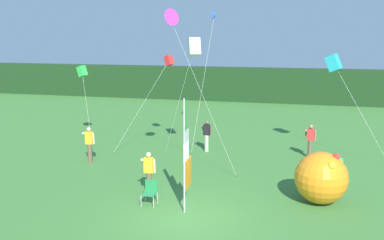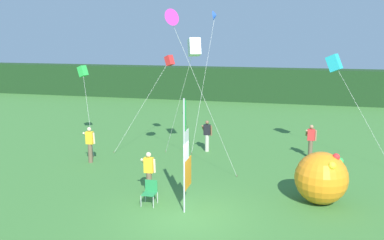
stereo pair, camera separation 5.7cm
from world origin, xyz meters
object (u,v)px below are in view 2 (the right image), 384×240
at_px(person_far_right, 207,135).
at_px(kite_cyan_box_0, 334,63).
at_px(person_mid_field, 90,144).
at_px(folding_chair, 150,191).
at_px(kite_magenta_delta_4, 170,19).
at_px(kite_blue_delta_2, 215,17).
at_px(person_far_left, 311,140).
at_px(kite_white_box_5, 194,47).
at_px(banner_flag, 186,157).
at_px(kite_red_box_1, 169,61).
at_px(inflatable_balloon, 321,178).
at_px(person_near_banner, 149,172).
at_px(kite_green_box_3, 83,72).

relative_size(person_far_right, kite_cyan_box_0, 0.32).
xyz_separation_m(person_mid_field, person_far_right, (5.18, 3.36, -0.05)).
bearing_deg(folding_chair, kite_magenta_delta_4, 92.24).
bearing_deg(kite_blue_delta_2, person_far_left, -25.16).
distance_m(person_mid_field, kite_white_box_5, 6.94).
bearing_deg(banner_flag, person_far_left, 59.96).
relative_size(kite_cyan_box_0, kite_magenta_delta_4, 0.73).
relative_size(person_far_right, kite_magenta_delta_4, 0.23).
distance_m(person_far_left, kite_white_box_5, 7.61).
bearing_deg(person_far_right, kite_red_box_1, 165.10).
height_order(person_mid_field, kite_magenta_delta_4, kite_magenta_delta_4).
xyz_separation_m(inflatable_balloon, folding_chair, (-6.17, -1.61, -0.48)).
bearing_deg(kite_cyan_box_0, kite_red_box_1, -178.21).
height_order(kite_red_box_1, kite_white_box_5, kite_white_box_5).
bearing_deg(kite_white_box_5, person_far_left, 18.90).
distance_m(kite_magenta_delta_4, kite_white_box_5, 2.79).
distance_m(person_far_left, inflatable_balloon, 6.06).
height_order(banner_flag, kite_white_box_5, kite_white_box_5).
relative_size(person_near_banner, kite_red_box_1, 0.34).
relative_size(kite_red_box_1, kite_magenta_delta_4, 0.71).
bearing_deg(person_near_banner, inflatable_balloon, 6.57).
height_order(person_near_banner, kite_cyan_box_0, kite_cyan_box_0).
relative_size(person_far_right, folding_chair, 1.92).
xyz_separation_m(person_near_banner, kite_cyan_box_0, (7.26, 7.60, 3.87)).
distance_m(person_near_banner, kite_white_box_5, 6.79).
xyz_separation_m(person_far_left, kite_magenta_delta_4, (-6.09, -4.40, 5.94)).
bearing_deg(kite_blue_delta_2, kite_white_box_5, -91.22).
relative_size(banner_flag, person_mid_field, 2.30).
distance_m(kite_cyan_box_0, kite_green_box_3, 13.80).
distance_m(folding_chair, kite_white_box_5, 7.68).
bearing_deg(kite_blue_delta_2, kite_red_box_1, -135.29).
bearing_deg(kite_white_box_5, kite_magenta_delta_4, -99.83).
bearing_deg(person_mid_field, inflatable_balloon, -13.59).
bearing_deg(person_near_banner, kite_cyan_box_0, 46.33).
xyz_separation_m(kite_red_box_1, kite_white_box_5, (2.01, -2.46, 0.83)).
bearing_deg(kite_white_box_5, kite_green_box_3, 162.13).
bearing_deg(folding_chair, person_far_left, 52.15).
distance_m(banner_flag, kite_red_box_1, 9.36).
bearing_deg(banner_flag, kite_white_box_5, 100.95).
height_order(person_far_left, kite_magenta_delta_4, kite_magenta_delta_4).
xyz_separation_m(person_near_banner, inflatable_balloon, (6.52, 0.75, 0.06)).
bearing_deg(inflatable_balloon, kite_cyan_box_0, 83.86).
bearing_deg(folding_chair, kite_red_box_1, 101.83).
xyz_separation_m(person_far_left, folding_chair, (-5.96, -7.67, -0.41)).
distance_m(person_far_right, kite_cyan_box_0, 7.50).
bearing_deg(person_near_banner, person_far_right, 82.30).
relative_size(person_near_banner, person_far_right, 1.02).
bearing_deg(inflatable_balloon, kite_red_box_1, 140.17).
xyz_separation_m(person_mid_field, kite_cyan_box_0, (11.53, 4.24, 3.84)).
bearing_deg(kite_magenta_delta_4, kite_red_box_1, 107.89).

